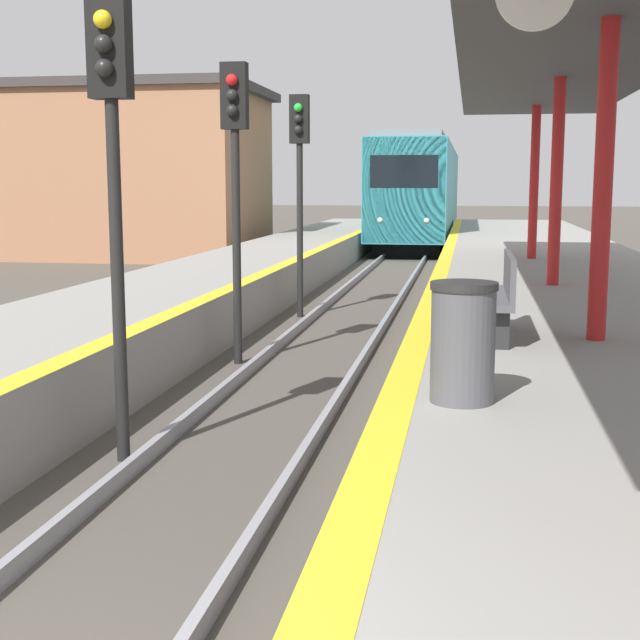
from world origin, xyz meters
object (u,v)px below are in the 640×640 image
bench (498,293)px  signal_mid (235,155)px  signal_near (112,140)px  trash_bin (463,342)px  train (422,191)px  signal_far (300,162)px

bench → signal_mid: bearing=147.6°
signal_mid → bench: 4.51m
signal_near → signal_mid: bearing=91.2°
trash_bin → bench: trash_bin is taller
signal_near → bench: signal_near is taller
train → signal_far: (-1.02, -24.26, 0.75)m
train → trash_bin: bearing=-86.4°
signal_near → signal_far: size_ratio=1.00×
signal_near → trash_bin: bearing=-13.4°
signal_mid → signal_far: (0.03, 4.57, 0.00)m
train → signal_mid: size_ratio=5.53×
trash_bin → bench: 3.07m
signal_far → trash_bin: bearing=-72.2°
signal_far → bench: 7.86m
train → signal_mid: bearing=-92.1°
bench → train: bearing=94.6°
train → signal_mid: (-1.06, -28.84, 0.75)m
signal_mid → trash_bin: 6.42m
signal_mid → bench: (3.56, -2.27, -1.58)m
signal_near → signal_mid: 4.57m
signal_far → bench: signal_far is taller
trash_bin → bench: size_ratio=0.52×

